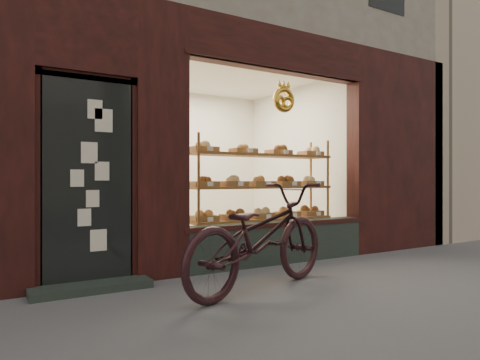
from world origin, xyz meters
TOP-DOWN VIEW (x-y plane):
  - ground at (0.00, 0.00)m, footprint 90.00×90.00m
  - neighbor_right at (9.60, 5.50)m, footprint 12.00×7.00m
  - display_shelf at (0.45, 2.55)m, footprint 2.20×0.45m
  - bicycle at (-0.55, 1.08)m, footprint 2.16×1.27m

SIDE VIEW (x-z plane):
  - ground at x=0.00m, z-range 0.00..0.00m
  - bicycle at x=-0.55m, z-range 0.00..1.07m
  - display_shelf at x=0.45m, z-range 0.01..1.71m
  - neighbor_right at x=9.60m, z-range 0.00..9.00m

